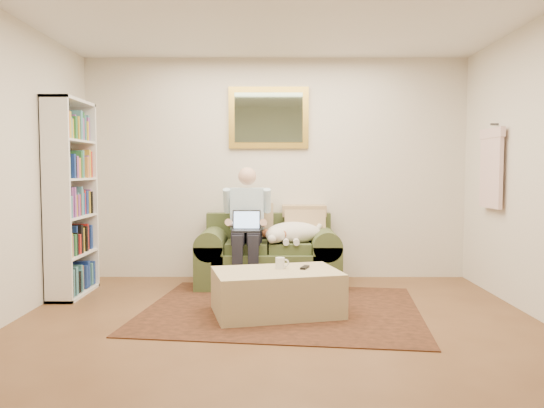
{
  "coord_description": "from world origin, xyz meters",
  "views": [
    {
      "loc": [
        -0.03,
        -3.8,
        1.29
      ],
      "look_at": [
        -0.04,
        1.44,
        0.95
      ],
      "focal_mm": 35.0,
      "sensor_mm": 36.0,
      "label": 1
    }
  ],
  "objects_px": {
    "sofa": "(268,261)",
    "coffee_mug": "(280,263)",
    "sleeping_dog": "(294,233)",
    "bookshelf": "(71,198)",
    "laptop": "(246,225)",
    "ottoman": "(277,292)",
    "seated_man": "(247,228)"
  },
  "relations": [
    {
      "from": "seated_man",
      "to": "bookshelf",
      "type": "distance_m",
      "value": 1.84
    },
    {
      "from": "sleeping_dog",
      "to": "bookshelf",
      "type": "distance_m",
      "value": 2.36
    },
    {
      "from": "laptop",
      "to": "bookshelf",
      "type": "bearing_deg",
      "value": -171.56
    },
    {
      "from": "sofa",
      "to": "seated_man",
      "type": "height_order",
      "value": "seated_man"
    },
    {
      "from": "sofa",
      "to": "ottoman",
      "type": "xyz_separation_m",
      "value": [
        0.09,
        -1.22,
        -0.07
      ]
    },
    {
      "from": "sleeping_dog",
      "to": "coffee_mug",
      "type": "height_order",
      "value": "sleeping_dog"
    },
    {
      "from": "sofa",
      "to": "bookshelf",
      "type": "xyz_separation_m",
      "value": [
        -2.01,
        -0.47,
        0.73
      ]
    },
    {
      "from": "laptop",
      "to": "sleeping_dog",
      "type": "relative_size",
      "value": 0.47
    },
    {
      "from": "seated_man",
      "to": "coffee_mug",
      "type": "relative_size",
      "value": 13.18
    },
    {
      "from": "sofa",
      "to": "bookshelf",
      "type": "bearing_deg",
      "value": -166.91
    },
    {
      "from": "sleeping_dog",
      "to": "coffee_mug",
      "type": "distance_m",
      "value": 1.07
    },
    {
      "from": "seated_man",
      "to": "ottoman",
      "type": "distance_m",
      "value": 1.21
    },
    {
      "from": "sofa",
      "to": "ottoman",
      "type": "bearing_deg",
      "value": -86.0
    },
    {
      "from": "ottoman",
      "to": "bookshelf",
      "type": "relative_size",
      "value": 0.55
    },
    {
      "from": "coffee_mug",
      "to": "bookshelf",
      "type": "height_order",
      "value": "bookshelf"
    },
    {
      "from": "laptop",
      "to": "sofa",
      "type": "bearing_deg",
      "value": 41.02
    },
    {
      "from": "laptop",
      "to": "sleeping_dog",
      "type": "bearing_deg",
      "value": 13.64
    },
    {
      "from": "laptop",
      "to": "coffee_mug",
      "type": "distance_m",
      "value": 1.01
    },
    {
      "from": "laptop",
      "to": "ottoman",
      "type": "bearing_deg",
      "value": -72.44
    },
    {
      "from": "ottoman",
      "to": "coffee_mug",
      "type": "relative_size",
      "value": 10.9
    },
    {
      "from": "seated_man",
      "to": "coffee_mug",
      "type": "distance_m",
      "value": 1.06
    },
    {
      "from": "sofa",
      "to": "coffee_mug",
      "type": "height_order",
      "value": "sofa"
    },
    {
      "from": "sofa",
      "to": "sleeping_dog",
      "type": "bearing_deg",
      "value": -15.74
    },
    {
      "from": "laptop",
      "to": "ottoman",
      "type": "distance_m",
      "value": 1.17
    },
    {
      "from": "seated_man",
      "to": "laptop",
      "type": "relative_size",
      "value": 4.33
    },
    {
      "from": "bookshelf",
      "to": "laptop",
      "type": "bearing_deg",
      "value": 8.44
    },
    {
      "from": "bookshelf",
      "to": "seated_man",
      "type": "bearing_deg",
      "value": 10.34
    },
    {
      "from": "laptop",
      "to": "coffee_mug",
      "type": "relative_size",
      "value": 3.04
    },
    {
      "from": "seated_man",
      "to": "sleeping_dog",
      "type": "height_order",
      "value": "seated_man"
    },
    {
      "from": "coffee_mug",
      "to": "bookshelf",
      "type": "bearing_deg",
      "value": 162.89
    },
    {
      "from": "sofa",
      "to": "sleeping_dog",
      "type": "relative_size",
      "value": 2.43
    },
    {
      "from": "laptop",
      "to": "ottoman",
      "type": "xyz_separation_m",
      "value": [
        0.32,
        -1.01,
        -0.49
      ]
    }
  ]
}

